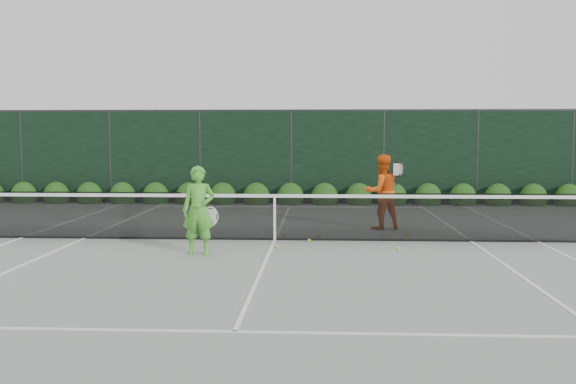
{
  "coord_description": "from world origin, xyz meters",
  "views": [
    {
      "loc": [
        0.96,
        -13.4,
        2.2
      ],
      "look_at": [
        0.27,
        0.3,
        1.0
      ],
      "focal_mm": 40.0,
      "sensor_mm": 36.0,
      "label": 1
    }
  ],
  "objects": [
    {
      "name": "player_woman",
      "position": [
        -1.3,
        -1.68,
        0.83
      ],
      "size": [
        0.66,
        0.4,
        1.65
      ],
      "rotation": [
        0.0,
        0.0,
        -0.01
      ],
      "color": "green",
      "rests_on": "ground"
    },
    {
      "name": "windscreen_fence",
      "position": [
        0.0,
        -2.71,
        1.51
      ],
      "size": [
        32.0,
        21.07,
        3.06
      ],
      "color": "black",
      "rests_on": "ground"
    },
    {
      "name": "player_man",
      "position": [
        2.41,
        1.76,
        0.88
      ],
      "size": [
        1.03,
        0.92,
        1.77
      ],
      "rotation": [
        0.0,
        0.0,
        3.48
      ],
      "color": "#EA5813",
      "rests_on": "ground"
    },
    {
      "name": "hedge_row",
      "position": [
        -0.0,
        7.15,
        0.23
      ],
      "size": [
        31.66,
        0.65,
        0.94
      ],
      "color": "#16350E",
      "rests_on": "ground"
    },
    {
      "name": "ground",
      "position": [
        0.0,
        0.0,
        0.0
      ],
      "size": [
        80.0,
        80.0,
        0.0
      ],
      "primitive_type": "plane",
      "color": "gray",
      "rests_on": "ground"
    },
    {
      "name": "tennis_net",
      "position": [
        -0.02,
        0.0,
        0.53
      ],
      "size": [
        12.9,
        0.1,
        1.07
      ],
      "color": "#103218",
      "rests_on": "ground"
    },
    {
      "name": "tennis_balls",
      "position": [
        1.22,
        -0.07,
        0.03
      ],
      "size": [
        2.88,
        1.93,
        0.07
      ],
      "color": "#BED830",
      "rests_on": "ground"
    },
    {
      "name": "court_lines",
      "position": [
        0.0,
        0.0,
        0.01
      ],
      "size": [
        11.03,
        23.83,
        0.01
      ],
      "color": "white",
      "rests_on": "ground"
    }
  ]
}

